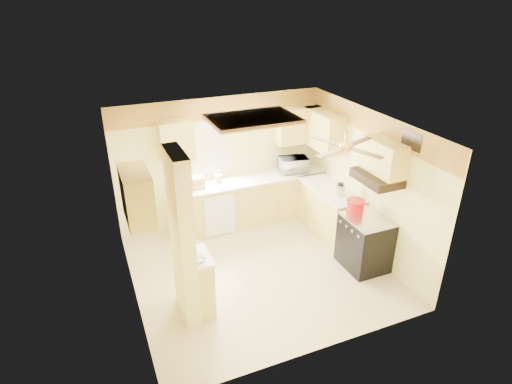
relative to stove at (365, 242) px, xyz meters
name	(u,v)px	position (x,y,z in m)	size (l,w,h in m)	color
floor	(259,270)	(-1.67, 0.55, -0.46)	(4.00, 4.00, 0.00)	#CDB58E
ceiling	(260,126)	(-1.67, 0.55, 2.04)	(4.00, 4.00, 0.00)	white
wall_back	(220,162)	(-1.67, 2.45, 0.79)	(4.00, 4.00, 0.00)	#EFE292
wall_front	(322,272)	(-1.67, -1.35, 0.79)	(4.00, 4.00, 0.00)	#EFE292
wall_left	(127,230)	(-3.67, 0.55, 0.79)	(3.80, 3.80, 0.00)	#EFE292
wall_right	(367,183)	(0.33, 0.55, 0.79)	(3.80, 3.80, 0.00)	#EFE292
wallpaper_border	(219,108)	(-1.67, 2.43, 1.84)	(4.00, 0.02, 0.40)	#FFC24B
partition_column	(182,240)	(-3.02, 0.00, 0.79)	(0.20, 0.70, 2.50)	#EFE292
partition_ledge	(202,284)	(-2.80, 0.00, -0.01)	(0.25, 0.55, 0.90)	#DECD59
ledge_top	(200,256)	(-2.80, 0.00, 0.46)	(0.28, 0.58, 0.04)	white
lower_cabinets_back	(251,201)	(-1.17, 2.15, -0.01)	(3.00, 0.60, 0.90)	#DECD59
lower_cabinets_right	(330,212)	(0.03, 1.15, -0.01)	(0.60, 1.40, 0.90)	#DECD59
countertop_back	(251,179)	(-1.17, 2.14, 0.46)	(3.04, 0.64, 0.04)	white
countertop_right	(331,190)	(0.02, 1.15, 0.46)	(0.64, 1.44, 0.04)	white
dishwasher_panel	(220,216)	(-1.92, 1.84, -0.03)	(0.58, 0.02, 0.80)	white
window	(207,149)	(-1.92, 2.44, 1.09)	(0.92, 0.02, 1.02)	white
upper_cab_back_left	(176,140)	(-2.52, 2.27, 1.39)	(0.60, 0.35, 0.70)	#DECD59
upper_cab_back_right	(298,125)	(-0.12, 2.27, 1.39)	(0.90, 0.35, 0.70)	#DECD59
upper_cab_right	(323,130)	(0.16, 1.80, 1.39)	(0.35, 1.00, 0.70)	#DECD59
upper_cab_left_wall	(137,196)	(-3.49, 0.30, 1.39)	(0.35, 0.75, 0.70)	#DECD59
upper_cab_over_stove	(384,157)	(0.16, 0.00, 1.49)	(0.35, 0.76, 0.52)	#DECD59
stove	(365,242)	(0.00, 0.00, 0.00)	(0.68, 0.77, 0.92)	black
range_hood	(377,178)	(0.07, 0.00, 1.16)	(0.50, 0.76, 0.14)	black
poster_menu	(187,198)	(-2.91, 0.00, 1.39)	(0.02, 0.42, 0.57)	black
poster_nashville	(191,241)	(-2.91, 0.00, 0.74)	(0.02, 0.42, 0.57)	black
ceiling_light_panel	(253,119)	(-1.57, 1.05, 2.00)	(1.35, 0.95, 0.06)	brown
ceiling_fan	(345,146)	(-0.67, -0.15, 1.83)	(1.15, 1.15, 0.26)	gold
vent_grate	(412,141)	(0.31, -0.35, 1.84)	(0.02, 0.40, 0.25)	black
microwave	(294,165)	(-0.26, 2.12, 0.63)	(0.54, 0.37, 0.30)	white
bowl	(199,259)	(-2.84, -0.13, 0.50)	(0.19, 0.19, 0.05)	white
dutch_oven	(355,206)	(-0.05, 0.28, 0.56)	(0.31, 0.31, 0.21)	red
kettle	(340,190)	(0.01, 0.84, 0.59)	(0.16, 0.16, 0.24)	silver
dish_rack	(195,183)	(-2.26, 2.17, 0.55)	(0.37, 0.29, 0.20)	#DBB27E
utensil_crock	(219,178)	(-1.79, 2.21, 0.56)	(0.12, 0.12, 0.24)	white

